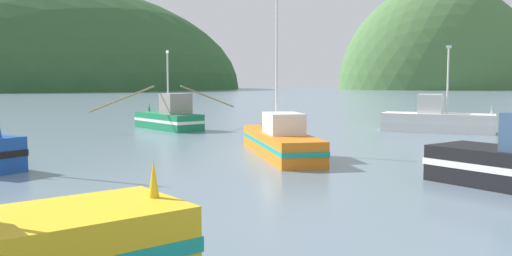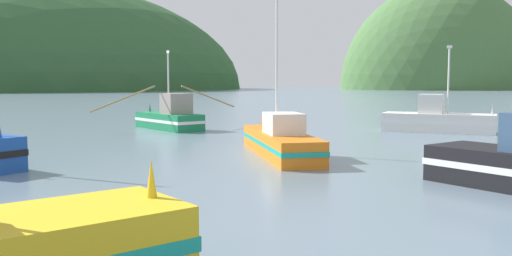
% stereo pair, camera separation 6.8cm
% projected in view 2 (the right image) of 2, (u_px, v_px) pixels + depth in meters
% --- Properties ---
extents(hill_far_center, '(89.48, 71.59, 91.28)m').
position_uv_depth(hill_far_center, '(441.00, 89.00, 234.92)').
color(hill_far_center, '#47703D').
rests_on(hill_far_center, ground).
extents(hill_far_left, '(204.38, 163.50, 95.57)m').
position_uv_depth(hill_far_left, '(4.00, 89.00, 230.92)').
color(hill_far_left, '#2D562D').
rests_on(hill_far_left, ground).
extents(fishing_boat_green, '(11.04, 6.99, 5.83)m').
position_uv_depth(fishing_boat_green, '(170.00, 118.00, 39.93)').
color(fishing_boat_green, '#197A47').
rests_on(fishing_boat_green, ground).
extents(fishing_boat_white, '(7.40, 6.56, 6.03)m').
position_uv_depth(fishing_boat_white, '(437.00, 120.00, 37.81)').
color(fishing_boat_white, white).
rests_on(fishing_boat_white, ground).
extents(fishing_boat_orange, '(2.58, 9.32, 7.77)m').
position_uv_depth(fishing_boat_orange, '(280.00, 141.00, 25.95)').
color(fishing_boat_orange, orange).
rests_on(fishing_boat_orange, ground).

